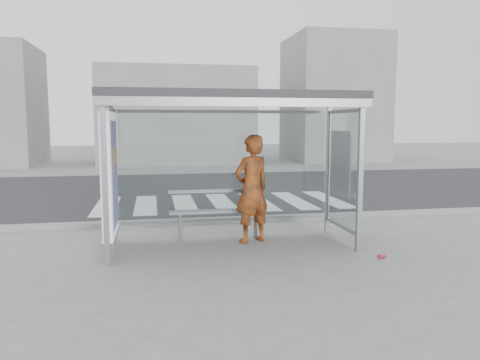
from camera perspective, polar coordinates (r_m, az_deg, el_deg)
name	(u,v)px	position (r m, az deg, el deg)	size (l,w,h in m)	color
ground	(232,247)	(8.13, -1.03, -8.11)	(80.00, 80.00, 0.00)	slate
road	(195,190)	(14.95, -5.53, -1.24)	(30.00, 10.00, 0.01)	#252527
curb	(216,220)	(9.99, -2.91, -4.93)	(30.00, 0.18, 0.12)	gray
crosswalk	(222,203)	(12.55, -2.22, -2.77)	(6.55, 3.00, 0.00)	silver
bus_shelter	(209,131)	(7.86, -3.82, 6.00)	(4.25, 1.65, 2.62)	gray
building_center	(176,117)	(25.78, -7.82, 7.67)	(8.00, 5.00, 5.00)	gray
building_right	(333,99)	(27.77, 11.30, 9.61)	(5.00, 5.00, 7.00)	gray
person	(252,189)	(8.26, 1.44, -1.09)	(0.70, 0.46, 1.92)	#C96912
bench	(218,211)	(8.47, -2.68, -3.76)	(1.76, 0.32, 0.91)	gray
soda_can	(382,256)	(7.76, 16.90, -8.87)	(0.07, 0.07, 0.13)	#D73F61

